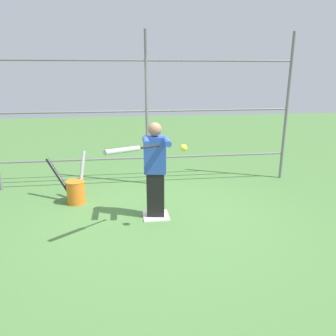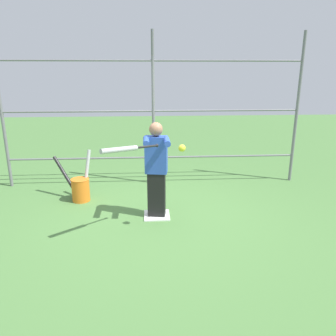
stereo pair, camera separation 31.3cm
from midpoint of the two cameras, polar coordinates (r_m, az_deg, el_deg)
The scene contains 7 objects.
ground_plane at distance 5.24m, azimuth -0.23°, elevation -8.36°, with size 24.00×24.00×0.00m, color #4C7A3D.
home_plate at distance 5.24m, azimuth -0.23°, elevation -8.26°, with size 0.40×0.40×0.02m.
fence_backstop at distance 6.39m, azimuth -1.14°, elevation 9.90°, with size 5.75×0.06×2.93m.
batter at distance 4.94m, azimuth -0.23°, elevation 0.06°, with size 0.38×0.54×1.49m.
baseball_bat_swinging at distance 4.10m, azimuth -5.43°, elevation 3.28°, with size 0.73×0.63×0.12m.
softball_in_flight at distance 4.32m, azimuth 4.54°, elevation 3.46°, with size 0.10×0.10×0.10m.
bat_bucket at distance 5.93m, azimuth -13.61°, elevation -3.37°, with size 0.75×0.58×0.88m.
Camera 2 is at (0.13, 4.76, 2.21)m, focal length 35.00 mm.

